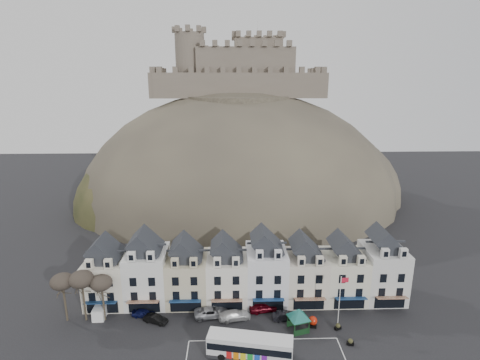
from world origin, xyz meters
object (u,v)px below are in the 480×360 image
Objects in this scene: car_navy at (143,313)px; car_black at (156,319)px; car_silver at (211,312)px; white_van at (101,310)px; car_charcoal at (286,316)px; red_buoy at (313,321)px; bus at (250,346)px; car_maroon at (263,307)px; flagpole at (340,299)px; bus_shelter at (299,314)px; car_white at (235,315)px.

car_black is at bearing -117.30° from car_navy.
car_silver is at bearing -82.83° from car_navy.
white_van reaches higher than car_charcoal.
red_buoy is 27.20m from car_navy.
white_van is 1.07× the size of car_black.
bus reaches higher than car_silver.
car_silver is at bearing 86.22° from car_maroon.
flagpole is at bearing -109.48° from car_charcoal.
white_van is at bearing 173.42° from red_buoy.
bus is 3.08× the size of car_black.
car_maroon is at bearing -60.06° from car_black.
white_van is at bearing 77.67° from car_silver.
white_van is at bearing 155.11° from bus_shelter.
car_white is at bearing -85.80° from car_navy.
flagpole is 1.92× the size of car_maroon.
car_charcoal is (8.18, -0.39, -0.06)m from car_white.
flagpole is 2.10× the size of white_van.
flagpole reaches higher than bus.
flagpole is at bearing -5.38° from red_buoy.
car_maroon is (-11.33, 4.49, -4.26)m from flagpole.
car_maroon is (8.53, 1.11, 0.01)m from car_silver.
white_van is at bearing 79.22° from car_maroon.
bus_shelter is at bearing -120.28° from car_white.
red_buoy is 0.41× the size of white_van.
red_buoy is 8.49m from car_maroon.
white_van is 30.08m from car_charcoal.
car_white is (-9.72, 3.00, -2.14)m from bus_shelter.
bus_shelter is 1.44× the size of car_black.
flagpole is 12.91m from car_maroon.
flagpole is 31.43m from car_navy.
bus_shelter is 3.75m from car_charcoal.
bus_shelter is at bearing -115.38° from car_silver.
car_black is at bearing 87.02° from car_maroon.
red_buoy reaches higher than car_navy.
white_van is 0.91× the size of car_maroon.
car_black is at bearing -15.80° from white_van.
bus_shelter is at bearing -153.77° from car_charcoal.
bus is 19.41m from car_navy.
car_navy is at bearing 79.25° from car_silver.
bus_shelter is 10.40m from car_white.
bus reaches higher than car_white.
red_buoy is 12.36m from car_white.
flagpole is at bearing 33.99° from bus.
flagpole reaches higher than car_black.
red_buoy is 0.33× the size of car_white.
car_black is 8.88m from car_silver.
car_charcoal is at bearing 63.64° from bus.
car_black is at bearing 79.28° from car_white.
flagpole is 2.26× the size of car_black.
car_navy is 11.05m from car_silver.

